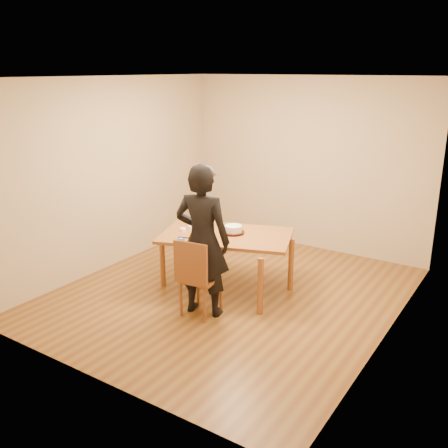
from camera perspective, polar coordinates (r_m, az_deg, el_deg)
The scene contains 16 objects.
room_shell at distance 6.37m, azimuth 2.32°, elevation 4.24°, with size 4.00×4.50×2.70m.
dining_table at distance 6.44m, azimuth 0.24°, elevation -1.33°, with size 1.65×0.98×0.04m, color brown.
dining_chair at distance 5.87m, azimuth -2.67°, elevation -6.22°, with size 0.39×0.39×0.04m, color brown.
cake_plate at distance 6.46m, azimuth 1.06°, elevation -0.97°, with size 0.29×0.29×0.02m, color red.
cake at distance 6.45m, azimuth 1.06°, elevation -0.57°, with size 0.23×0.23×0.07m, color white.
frosting_dome at distance 6.43m, azimuth 1.06°, elevation -0.16°, with size 0.22×0.22×0.03m, color white.
frosting_tub at distance 6.11m, azimuth -2.72°, elevation -1.77°, with size 0.10×0.10×0.09m, color white.
frosting_lid at distance 6.25m, azimuth -4.97°, elevation -1.76°, with size 0.10×0.10×0.01m, color #1834A1.
frosting_dollop at distance 6.24m, azimuth -4.97°, elevation -1.65°, with size 0.04×0.04×0.02m, color white.
ramekin_green at distance 6.57m, azimuth -4.72°, elevation -0.65°, with size 0.07×0.07×0.04m, color white.
ramekin_yellow at distance 6.66m, azimuth -3.81°, elevation -0.36°, with size 0.08×0.08×0.04m, color white.
ramekin_multi at distance 6.59m, azimuth -4.70°, elevation -0.61°, with size 0.07×0.07×0.04m, color white.
candy_box_pink at distance 6.90m, azimuth -2.71°, elevation 0.22°, with size 0.14×0.07×0.02m, color #CF3068.
candy_box_green at distance 6.90m, azimuth -2.73°, elevation 0.39°, with size 0.12×0.06×0.02m, color #1D991C.
spatula at distance 6.31m, azimuth -4.55°, elevation -1.56°, with size 0.17×0.02×0.01m, color black.
person at distance 5.73m, azimuth -2.47°, elevation -1.91°, with size 0.66×0.43×1.81m, color black.
Camera 1 is at (3.18, -4.98, 2.80)m, focal length 40.00 mm.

